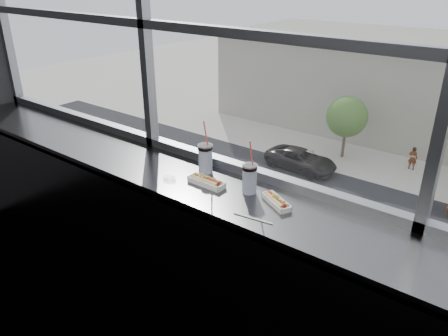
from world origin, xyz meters
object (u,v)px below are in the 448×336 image
Objects in this scene: soda_cup_left at (205,157)px; soda_cup_right at (250,177)px; wrapper at (170,178)px; car_near_a at (206,188)px; car_far_a at (301,156)px; loose_straw at (253,218)px; hotdog_tray_left at (206,181)px; pedestrian_a at (413,156)px; tree_left at (347,117)px; hotdog_tray_right at (276,201)px.

soda_cup_left is 1.07× the size of soda_cup_right.
wrapper is 0.02× the size of car_near_a.
wrapper is 29.11m from car_far_a.
loose_straw is at bearing -5.49° from wrapper.
soda_cup_left is at bearing 132.16° from hotdog_tray_left.
soda_cup_right reaches higher than hotdog_tray_left.
pedestrian_a is (-5.28, 29.20, -11.05)m from hotdog_tray_left.
wrapper is at bearing -151.57° from car_far_a.
loose_straw is 31.89m from pedestrian_a.
wrapper reaches higher than pedestrian_a.
tree_left is at bearing -16.60° from car_far_a.
tree_left is (-10.18, 28.29, -8.85)m from hotdog_tray_left.
hotdog_tray_left is 24.08m from car_near_a.
pedestrian_a is (6.36, 4.91, 0.04)m from car_far_a.
hotdog_tray_right is 1.00× the size of loose_straw.
loose_straw is 0.11× the size of pedestrian_a.
soda_cup_left reaches higher than car_far_a.
hotdog_tray_right reaches higher than car_far_a.
loose_straw is at bearing -65.76° from hotdog_tray_right.
soda_cup_right is 31.66m from pedestrian_a.
soda_cup_right is 29.20m from car_far_a.
car_near_a is 2.87× the size of pedestrian_a.
car_near_a is at bearing -106.98° from tree_left.
wrapper is at bearing -113.63° from soda_cup_left.
hotdog_tray_left reaches higher than loose_straw.
wrapper reaches higher than car_near_a.
hotdog_tray_left is at bearing 100.24° from pedestrian_a.
hotdog_tray_left is 1.09× the size of hotdog_tray_right.
pedestrian_a reaches higher than car_near_a.
pedestrian_a is at bearing 100.78° from soda_cup_right.
car_near_a is (-13.62, 16.38, -11.06)m from wrapper.
hotdog_tray_left is at bearing -70.20° from tree_left.
pedestrian_a is (-5.76, 29.15, -11.05)m from hotdog_tray_right.
pedestrian_a is at bearing 10.56° from tree_left.
hotdog_tray_left is at bearing 152.32° from loose_straw.
hotdog_tray_left reaches higher than car_far_a.
pedestrian_a is at bearing -40.59° from car_near_a.
car_far_a is 0.98× the size of car_near_a.
car_near_a is at bearing 56.42° from pedestrian_a.
hotdog_tray_left is at bearing 22.18° from wrapper.
wrapper is 24.00m from car_near_a.
car_far_a is (-11.40, 24.38, -11.08)m from wrapper.
tree_left is at bearing 110.57° from hotdog_tray_left.
hotdog_tray_right is 0.04× the size of car_far_a.
car_far_a is 8.30m from car_near_a.
car_far_a is at bearing 107.80° from loose_straw.
car_far_a is (-11.91, 24.20, -11.17)m from soda_cup_right.
wrapper is (-0.70, 0.07, 0.01)m from loose_straw.
wrapper reaches higher than tree_left.
hotdog_tray_left is 29.13m from car_far_a.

